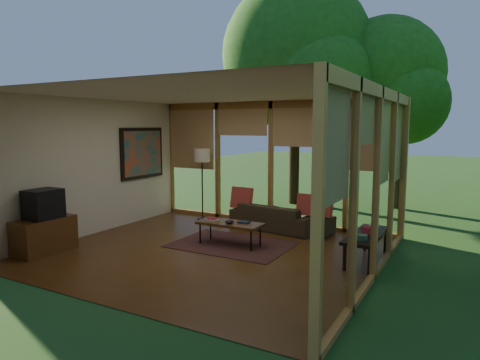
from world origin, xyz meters
The scene contains 25 objects.
floor centered at (0.00, 0.00, 0.00)m, with size 5.50×5.50×0.00m, color brown.
ceiling centered at (0.00, 0.00, 2.70)m, with size 5.50×5.50×0.00m, color silver.
wall_left centered at (-2.75, 0.00, 1.35)m, with size 0.04×5.00×2.70m, color beige.
wall_front centered at (0.00, -2.50, 1.35)m, with size 5.50×0.04×2.70m, color beige.
window_wall_back centered at (0.00, 2.50, 1.35)m, with size 5.50×0.12×2.70m, color #A57033.
window_wall_right centered at (2.75, 0.00, 1.35)m, with size 0.12×5.00×2.70m, color #A57033.
tree_nw centered at (-0.49, 5.18, 4.07)m, with size 4.06×4.06×6.11m.
tree_ne centered at (1.74, 5.84, 3.48)m, with size 2.99×2.99×4.99m.
rug centered at (0.12, 0.57, 0.01)m, with size 2.11×1.50×0.01m, color maroon.
sofa centered at (0.32, 2.00, 0.27)m, with size 1.85×0.72×0.54m, color #362B1B.
pillow_left centered at (-0.43, 1.95, 0.61)m, with size 0.46×0.15×0.46m, color maroon.
pillow_right centered at (1.07, 1.95, 0.59)m, with size 0.43×0.14×0.43m, color maroon.
ct_book_lower centered at (-0.26, 0.48, 0.44)m, with size 0.22×0.17×0.03m, color #BCB3AA.
ct_book_upper centered at (-0.26, 0.48, 0.47)m, with size 0.16×0.12×0.03m, color maroon.
ct_book_side centered at (0.34, 0.61, 0.44)m, with size 0.20×0.15×0.03m, color #162133.
ct_bowl centered at (0.14, 0.43, 0.46)m, with size 0.16×0.16×0.07m, color black.
media_cabinet centered at (-2.47, -1.40, 0.30)m, with size 0.50×1.00×0.60m, color brown.
television centered at (-2.45, -1.40, 0.85)m, with size 0.45×0.55×0.50m, color black.
console_book_a centered at (2.40, 0.37, 0.49)m, with size 0.21×0.15×0.08m, color #345C4C.
console_book_b centered at (2.40, 0.82, 0.51)m, with size 0.23×0.17×0.10m, color maroon.
console_book_c centered at (2.40, 1.22, 0.48)m, with size 0.21×0.15×0.06m, color #BCB3AA.
floor_lamp centered at (-1.53, 2.06, 1.41)m, with size 0.36×0.36×1.65m.
coffee_table centered at (0.09, 0.53, 0.39)m, with size 1.20×0.50×0.43m.
side_console centered at (2.40, 0.77, 0.41)m, with size 0.60×1.40×0.46m.
wall_painting centered at (-2.71, 1.40, 1.55)m, with size 0.06×1.35×1.15m.
Camera 1 is at (3.92, -6.05, 2.17)m, focal length 32.00 mm.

